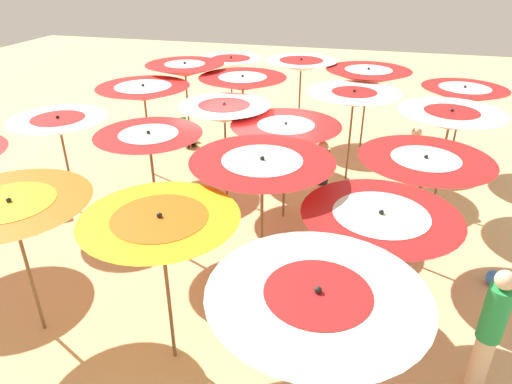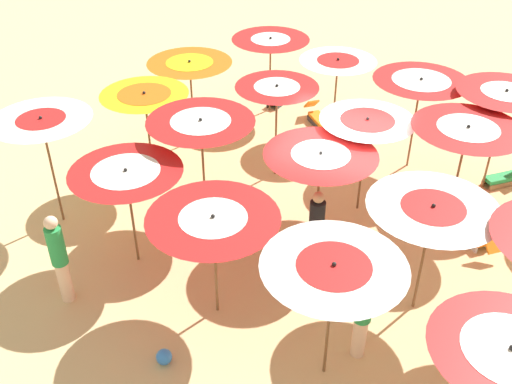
% 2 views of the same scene
% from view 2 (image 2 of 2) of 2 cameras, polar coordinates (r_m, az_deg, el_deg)
% --- Properties ---
extents(ground, '(39.73, 39.73, 0.04)m').
position_cam_2_polar(ground, '(13.29, 7.32, -2.81)').
color(ground, '#D1B57F').
extents(beach_umbrella_0, '(2.03, 2.03, 2.55)m').
position_cam_2_polar(beach_umbrella_0, '(12.71, -19.66, 5.81)').
color(beach_umbrella_0, brown).
rests_on(beach_umbrella_0, ground).
extents(beach_umbrella_1, '(2.12, 2.12, 2.17)m').
position_cam_2_polar(beach_umbrella_1, '(11.25, -12.23, 1.30)').
color(beach_umbrella_1, brown).
rests_on(beach_umbrella_1, ground).
extents(beach_umbrella_2, '(2.24, 2.24, 2.17)m').
position_cam_2_polar(beach_umbrella_2, '(9.90, -4.08, -3.33)').
color(beach_umbrella_2, brown).
rests_on(beach_umbrella_2, ground).
extents(beach_umbrella_3, '(2.16, 2.16, 2.35)m').
position_cam_2_polar(beach_umbrella_3, '(8.77, 7.36, -7.89)').
color(beach_umbrella_3, brown).
rests_on(beach_umbrella_3, ground).
extents(beach_umbrella_4, '(2.07, 2.07, 2.25)m').
position_cam_2_polar(beach_umbrella_4, '(8.39, 22.87, -14.48)').
color(beach_umbrella_4, brown).
rests_on(beach_umbrella_4, ground).
extents(beach_umbrella_5, '(1.97, 1.97, 2.38)m').
position_cam_2_polar(beach_umbrella_5, '(13.60, -10.55, 8.63)').
color(beach_umbrella_5, brown).
rests_on(beach_umbrella_5, ground).
extents(beach_umbrella_6, '(2.20, 2.20, 2.47)m').
position_cam_2_polar(beach_umbrella_6, '(12.12, -5.26, 6.03)').
color(beach_umbrella_6, brown).
rests_on(beach_umbrella_6, ground).
extents(beach_umbrella_7, '(2.22, 2.22, 2.17)m').
position_cam_2_polar(beach_umbrella_7, '(11.58, 6.15, 2.92)').
color(beach_umbrella_7, brown).
rests_on(beach_umbrella_7, ground).
extents(beach_umbrella_8, '(2.20, 2.20, 2.32)m').
position_cam_2_polar(beach_umbrella_8, '(10.26, 16.39, -2.16)').
color(beach_umbrella_8, brown).
rests_on(beach_umbrella_8, ground).
extents(beach_umbrella_10, '(2.13, 2.13, 2.29)m').
position_cam_2_polar(beach_umbrella_10, '(15.35, -6.32, 11.61)').
color(beach_umbrella_10, brown).
rests_on(beach_umbrella_10, ground).
extents(beach_umbrella_11, '(1.91, 1.91, 2.38)m').
position_cam_2_polar(beach_umbrella_11, '(13.73, 2.00, 9.31)').
color(beach_umbrella_11, brown).
rests_on(beach_umbrella_11, ground).
extents(beach_umbrella_12, '(1.99, 1.99, 2.30)m').
position_cam_2_polar(beach_umbrella_12, '(12.67, 10.50, 6.01)').
color(beach_umbrella_12, brown).
rests_on(beach_umbrella_12, ground).
extents(beach_umbrella_13, '(2.23, 2.23, 2.44)m').
position_cam_2_polar(beach_umbrella_13, '(12.59, 19.44, 5.14)').
color(beach_umbrella_13, brown).
rests_on(beach_umbrella_13, ground).
extents(beach_umbrella_15, '(2.16, 2.16, 2.21)m').
position_cam_2_polar(beach_umbrella_15, '(17.01, 1.39, 13.80)').
color(beach_umbrella_15, brown).
rests_on(beach_umbrella_15, ground).
extents(beach_umbrella_16, '(1.97, 1.97, 2.22)m').
position_cam_2_polar(beach_umbrella_16, '(15.72, 7.78, 11.74)').
color(beach_umbrella_16, brown).
rests_on(beach_umbrella_16, ground).
extents(beach_umbrella_17, '(2.23, 2.23, 2.37)m').
position_cam_2_polar(beach_umbrella_17, '(14.58, 15.38, 9.66)').
color(beach_umbrella_17, brown).
rests_on(beach_umbrella_17, ground).
extents(beach_umbrella_18, '(2.13, 2.13, 2.54)m').
position_cam_2_polar(beach_umbrella_18, '(14.19, 22.63, 8.21)').
color(beach_umbrella_18, brown).
rests_on(beach_umbrella_18, ground).
extents(lounger_0, '(1.00, 1.07, 0.70)m').
position_cam_2_polar(lounger_0, '(15.45, 22.69, 1.43)').
color(lounger_0, olive).
rests_on(lounger_0, ground).
extents(lounger_1, '(1.14, 1.05, 0.55)m').
position_cam_2_polar(lounger_1, '(17.02, 5.93, 7.11)').
color(lounger_1, '#333338').
rests_on(lounger_1, ground).
extents(lounger_2, '(1.19, 1.07, 0.59)m').
position_cam_2_polar(lounger_2, '(13.28, 20.09, -3.78)').
color(lounger_2, silver).
rests_on(lounger_2, ground).
extents(lounger_3, '(1.35, 0.56, 0.62)m').
position_cam_2_polar(lounger_3, '(18.20, 2.45, 9.18)').
color(lounger_3, '#333338').
rests_on(lounger_3, ground).
extents(beachgoer_0, '(0.30, 0.30, 1.90)m').
position_cam_2_polar(beachgoer_0, '(11.22, -18.26, -5.93)').
color(beachgoer_0, beige).
rests_on(beachgoer_0, ground).
extents(beachgoer_1, '(0.30, 0.30, 1.75)m').
position_cam_2_polar(beachgoer_1, '(11.52, 5.76, -3.46)').
color(beachgoer_1, '#D8A87F').
rests_on(beachgoer_1, ground).
extents(beachgoer_2, '(0.30, 0.30, 1.75)m').
position_cam_2_polar(beachgoer_2, '(9.93, 10.10, -11.42)').
color(beachgoer_2, beige).
rests_on(beachgoer_2, ground).
extents(beach_ball, '(0.27, 0.27, 0.27)m').
position_cam_2_polar(beach_ball, '(10.35, -8.76, -15.27)').
color(beach_ball, '#337FE5').
rests_on(beach_ball, ground).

